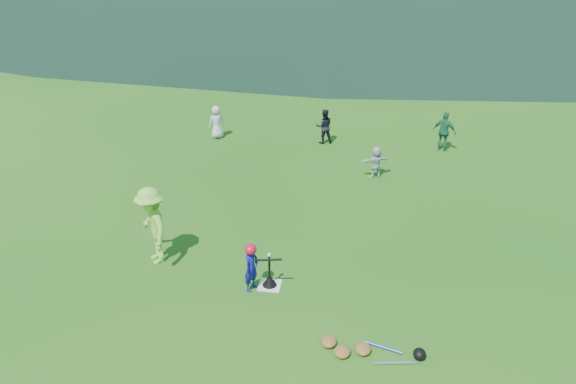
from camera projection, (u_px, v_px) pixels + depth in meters
The scene contains 13 objects.
ground at pixel (270, 286), 11.40m from camera, with size 120.00×120.00×0.00m, color #165513.
home_plate at pixel (270, 285), 11.40m from camera, with size 0.45×0.45×0.02m, color silver.
baseball at pixel (269, 255), 11.07m from camera, with size 0.08×0.08×0.08m, color white.
batter_child at pixel (251, 268), 11.08m from camera, with size 0.37×0.24×1.01m, color navy.
adult_coach at pixel (152, 226), 11.85m from camera, with size 1.13×0.65×1.74m, color #85D03D.
fielder_a at pixel (217, 122), 18.70m from camera, with size 0.54×0.35×1.10m, color silver.
fielder_b at pixel (324, 126), 18.27m from camera, with size 0.56×0.43×1.15m, color black.
fielder_c at pixel (444, 132), 17.65m from camera, with size 0.74×0.31×1.27m, color #206B45.
fielder_d at pixel (376, 162), 15.92m from camera, with size 0.86×0.27×0.93m, color silver.
batting_tee at pixel (270, 280), 11.34m from camera, with size 0.30×0.30×0.68m.
batter_gear at pixel (252, 250), 10.90m from camera, with size 0.73×0.26×0.38m.
equipment_pile at pixel (363, 349), 9.64m from camera, with size 1.80×0.58×0.19m.
outfield_fence at pixel (347, 20), 35.89m from camera, with size 70.07×0.08×1.33m.
Camera 1 is at (1.77, -9.21, 6.77)m, focal length 35.00 mm.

